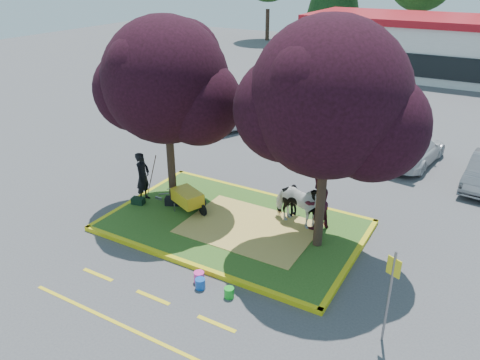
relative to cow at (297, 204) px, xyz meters
The scene contains 30 objects.
ground 2.30m from the cow, 153.41° to the right, with size 90.00×90.00×0.00m, color #424244.
median_island 2.27m from the cow, 153.41° to the right, with size 8.00×5.00×0.15m, color #2D571B.
curb_near 4.08m from the cow, 118.03° to the right, with size 8.30×0.16×0.15m, color yellow.
curb_far 2.64m from the cow, 138.75° to the left, with size 8.30×0.16×0.15m, color yellow.
curb_left 6.09m from the cow, behind, with size 0.16×5.30×0.15m, color yellow.
curb_right 2.55m from the cow, 23.02° to the right, with size 0.16×5.30×0.15m, color yellow.
straw_bedding 1.77m from the cow, 143.63° to the right, with size 4.20×3.00×0.01m, color #DAC15A.
tree_purple_left 5.80m from the cow, behind, with size 5.06×4.20×6.51m.
tree_purple_right 3.84m from the cow, 35.83° to the right, with size 5.30×4.40×6.82m.
fire_lane_stripe_a 6.50m from the cow, 127.01° to the right, with size 1.10×0.12×0.01m, color yellow.
fire_lane_stripe_b 5.55m from the cow, 110.03° to the right, with size 1.10×0.12×0.01m, color yellow.
fire_lane_stripe_c 5.22m from the cow, 88.58° to the right, with size 1.10×0.12×0.01m, color yellow.
fire_lane_long 6.67m from the cow, 106.46° to the right, with size 6.00×0.10×0.01m, color yellow.
retail_building 27.08m from the cow, 89.73° to the left, with size 20.40×8.40×4.40m.
cow is the anchor object (origin of this frame).
calf 3.96m from the cow, behind, with size 1.19×0.67×0.51m, color black.
handler 5.68m from the cow, 169.06° to the right, with size 0.67×0.44×1.85m, color black.
visitor_a 0.65m from the cow, 15.48° to the left, with size 0.91×0.71×1.87m, color #40121D.
visitor_b 0.69m from the cow, 123.80° to the left, with size 0.69×0.29×1.17m, color black.
wheelbarrow 3.81m from the cow, 164.85° to the right, with size 2.03×1.08×0.77m.
gear_bag_dark 4.58m from the cow, 169.01° to the right, with size 0.55×0.30×0.28m, color black.
gear_bag_green 5.80m from the cow, 165.43° to the right, with size 0.44×0.28×0.24m, color black.
sign_post 5.29m from the cow, 43.81° to the right, with size 0.33×0.16×2.46m.
bucket_green 4.19m from the cow, 91.80° to the right, with size 0.27×0.27×0.29m, color green.
bucket_pink 4.21m from the cow, 106.73° to the right, with size 0.30×0.30×0.32m, color #FB37A6.
bucket_blue 4.37m from the cow, 103.48° to the right, with size 0.28×0.28×0.30m, color blue.
car_black 12.32m from the cow, 145.52° to the left, with size 1.41×3.50×1.19m, color black.
car_silver 10.53m from the cow, 131.85° to the left, with size 1.35×3.87×1.28m, color #94959B.
car_red 7.75m from the cow, 106.39° to the left, with size 2.04×4.43×1.23m, color #9D0D0F.
car_white 8.12m from the cow, 74.39° to the left, with size 1.73×4.26×1.24m, color silver.
Camera 1 is at (6.95, -11.65, 8.07)m, focal length 35.00 mm.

